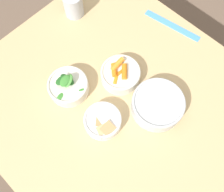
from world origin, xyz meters
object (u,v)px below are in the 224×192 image
at_px(bowl_carrots, 120,74).
at_px(bowl_cookies, 103,121).
at_px(bowl_beans_hotdog, 157,105).
at_px(ruler, 172,25).
at_px(bowl_greens, 68,86).
at_px(cup, 73,5).

height_order(bowl_carrots, bowl_cookies, bowl_carrots).
relative_size(bowl_carrots, bowl_beans_hotdog, 0.80).
height_order(bowl_carrots, ruler, bowl_carrots).
height_order(bowl_beans_hotdog, bowl_cookies, bowl_beans_hotdog).
distance_m(bowl_carrots, bowl_beans_hotdog, 0.18).
height_order(bowl_greens, cup, cup).
bearing_deg(bowl_carrots, bowl_beans_hotdog, 0.51).
distance_m(bowl_greens, bowl_beans_hotdog, 0.33).
relative_size(bowl_beans_hotdog, ruler, 0.73).
height_order(bowl_greens, bowl_beans_hotdog, bowl_greens).
xyz_separation_m(bowl_cookies, ruler, (-0.09, 0.51, -0.03)).
xyz_separation_m(bowl_greens, cup, (-0.25, 0.26, 0.02)).
bearing_deg(bowl_greens, bowl_carrots, 58.28).
distance_m(ruler, cup, 0.43).
xyz_separation_m(bowl_beans_hotdog, ruler, (-0.19, 0.33, -0.03)).
height_order(bowl_beans_hotdog, cup, cup).
bearing_deg(cup, bowl_greens, -46.23).
bearing_deg(bowl_beans_hotdog, bowl_cookies, -119.53).
bearing_deg(bowl_cookies, bowl_carrots, 114.52).
relative_size(bowl_carrots, bowl_greens, 1.00).
height_order(bowl_carrots, cup, cup).
relative_size(bowl_carrots, bowl_cookies, 1.13).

